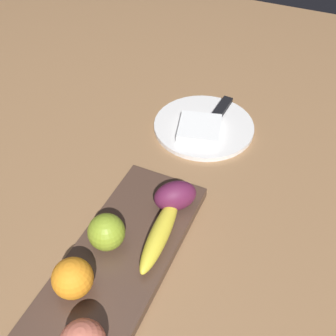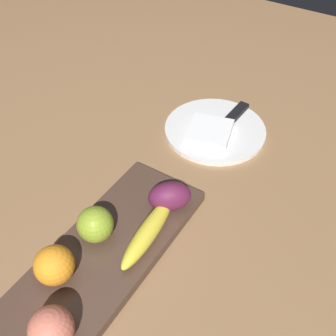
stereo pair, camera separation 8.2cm
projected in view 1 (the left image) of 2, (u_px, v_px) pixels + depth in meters
ground_plane at (128, 257)px, 0.73m from camera, size 2.40×2.40×0.00m
fruit_tray at (118, 262)px, 0.71m from camera, size 0.44×0.17×0.02m
apple at (107, 231)px, 0.70m from camera, size 0.07×0.07×0.07m
banana at (160, 233)px, 0.72m from camera, size 0.18×0.05×0.03m
orange_near_apple at (73, 278)px, 0.64m from camera, size 0.07×0.07×0.07m
grape_bunch at (175, 196)px, 0.76m from camera, size 0.10×0.10×0.06m
dinner_plate at (204, 126)px, 0.99m from camera, size 0.24×0.24×0.01m
folded_napkin at (200, 128)px, 0.96m from camera, size 0.12×0.12×0.02m
knife at (220, 112)px, 1.01m from camera, size 0.18×0.03×0.01m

